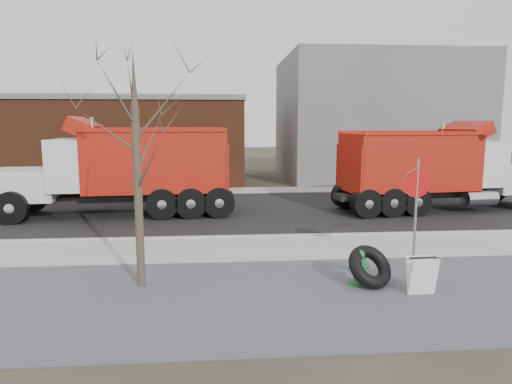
{
  "coord_description": "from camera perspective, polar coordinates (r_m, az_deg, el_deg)",
  "views": [
    {
      "loc": [
        -1.42,
        -12.6,
        3.62
      ],
      "look_at": [
        -0.23,
        2.24,
        1.4
      ],
      "focal_mm": 32.0,
      "sensor_mm": 36.0,
      "label": 1
    }
  ],
  "objects": [
    {
      "name": "bare_tree",
      "position": [
        10.17,
        -14.76,
        6.37
      ],
      "size": [
        3.2,
        3.2,
        5.2
      ],
      "color": "#382D23",
      "rests_on": "ground"
    },
    {
      "name": "building_grey",
      "position": [
        32.33,
        14.38,
        8.89
      ],
      "size": [
        12.0,
        10.0,
        8.0
      ],
      "color": "slate",
      "rests_on": "ground"
    },
    {
      "name": "ground",
      "position": [
        13.19,
        1.78,
        -7.46
      ],
      "size": [
        120.0,
        120.0,
        0.0
      ],
      "primitive_type": "plane",
      "color": "#383328",
      "rests_on": "ground"
    },
    {
      "name": "sidewalk",
      "position": [
        13.42,
        1.66,
        -7.04
      ],
      "size": [
        60.0,
        2.5,
        0.06
      ],
      "primitive_type": "cube",
      "color": "#9E9B93",
      "rests_on": "ground"
    },
    {
      "name": "far_sidewalk",
      "position": [
        24.91,
        -1.28,
        0.19
      ],
      "size": [
        60.0,
        2.0,
        0.06
      ],
      "primitive_type": "cube",
      "color": "#9E9B93",
      "rests_on": "ground"
    },
    {
      "name": "stop_sign",
      "position": [
        11.84,
        19.43,
        -0.36
      ],
      "size": [
        0.75,
        0.19,
        2.79
      ],
      "rotation": [
        0.0,
        0.0,
        -0.18
      ],
      "color": "gray",
      "rests_on": "ground"
    },
    {
      "name": "road",
      "position": [
        19.3,
        -0.29,
        -2.3
      ],
      "size": [
        60.0,
        9.4,
        0.02
      ],
      "primitive_type": "cube",
      "color": "black",
      "rests_on": "ground"
    },
    {
      "name": "fire_hydrant",
      "position": [
        10.68,
        12.75,
        -9.33
      ],
      "size": [
        0.49,
        0.47,
        0.85
      ],
      "rotation": [
        0.0,
        0.0,
        0.2
      ],
      "color": "#286A37",
      "rests_on": "ground"
    },
    {
      "name": "curb",
      "position": [
        14.67,
        1.11,
        -5.59
      ],
      "size": [
        60.0,
        0.15,
        0.11
      ],
      "primitive_type": "cube",
      "color": "#9E9B93",
      "rests_on": "ground"
    },
    {
      "name": "truck_tire",
      "position": [
        10.64,
        14.05,
        -9.05
      ],
      "size": [
        1.32,
        1.25,
        0.98
      ],
      "color": "black",
      "rests_on": "ground"
    },
    {
      "name": "gravel_verge",
      "position": [
        9.9,
        4.08,
        -12.92
      ],
      "size": [
        60.0,
        5.0,
        0.03
      ],
      "primitive_type": "cube",
      "color": "slate",
      "rests_on": "ground"
    },
    {
      "name": "building_brick",
      "position": [
        30.84,
        -20.87,
        6.14
      ],
      "size": [
        20.2,
        8.2,
        5.3
      ],
      "color": "brown",
      "rests_on": "ground"
    },
    {
      "name": "dump_truck_red_b",
      "position": [
        18.78,
        -15.97,
        3.07
      ],
      "size": [
        9.27,
        3.21,
        3.85
      ],
      "rotation": [
        0.0,
        0.0,
        3.21
      ],
      "color": "black",
      "rests_on": "ground"
    },
    {
      "name": "dump_truck_red_a",
      "position": [
        20.55,
        21.37,
        3.04
      ],
      "size": [
        9.29,
        3.56,
        3.69
      ],
      "rotation": [
        0.0,
        0.0,
        0.13
      ],
      "color": "black",
      "rests_on": "ground"
    },
    {
      "name": "sandwich_board",
      "position": [
        10.44,
        20.03,
        -9.79
      ],
      "size": [
        0.6,
        0.39,
        0.82
      ],
      "rotation": [
        0.0,
        0.0,
        0.04
      ],
      "color": "white",
      "rests_on": "ground"
    }
  ]
}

